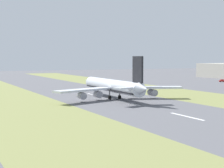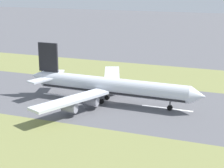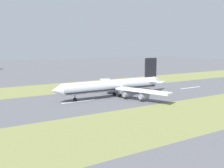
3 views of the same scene
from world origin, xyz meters
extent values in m
plane|color=#56565B|center=(0.00, 0.00, 0.00)|extent=(800.00, 800.00, 0.00)
cube|color=olive|center=(-45.00, 0.00, 0.00)|extent=(40.00, 600.00, 0.01)
cube|color=olive|center=(45.00, 0.00, 0.00)|extent=(40.00, 600.00, 0.01)
cube|color=silver|center=(0.00, -20.25, 0.01)|extent=(1.20, 18.00, 0.01)
cube|color=silver|center=(0.00, 19.75, 0.01)|extent=(1.20, 18.00, 0.01)
cylinder|color=silver|center=(1.01, -0.25, 6.20)|extent=(7.30, 56.12, 6.00)
cone|color=silver|center=(1.72, 30.24, 6.20)|extent=(5.99, 5.14, 5.88)
cone|color=silver|center=(0.29, -31.25, 7.00)|extent=(5.24, 6.12, 5.10)
cube|color=black|center=(1.01, -0.25, 4.55)|extent=(6.95, 53.88, 0.70)
cube|color=silver|center=(-16.65, -7.07, 5.30)|extent=(29.25, 15.85, 0.90)
cube|color=silver|center=(18.34, -7.88, 5.30)|extent=(29.01, 16.99, 0.90)
cylinder|color=#93939E|center=(-8.08, -4.04, 2.85)|extent=(3.31, 4.87, 3.20)
cylinder|color=#93939E|center=(-17.16, -7.33, 2.85)|extent=(3.31, 4.87, 3.20)
cylinder|color=#93939E|center=(9.92, -4.46, 2.85)|extent=(3.31, 4.87, 3.20)
cylinder|color=#93939E|center=(18.83, -8.17, 2.85)|extent=(3.31, 4.87, 3.20)
cube|color=black|center=(0.41, -26.25, 14.70)|extent=(0.99, 8.02, 11.00)
cube|color=silver|center=(-5.09, -26.12, 7.20)|extent=(10.84, 7.08, 0.60)
cube|color=silver|center=(5.91, -26.37, 7.20)|extent=(10.89, 7.46, 0.60)
cylinder|color=#59595E|center=(1.51, 21.02, 2.50)|extent=(0.50, 0.50, 3.20)
cylinder|color=black|center=(1.51, 21.02, 0.90)|extent=(0.94, 1.82, 1.80)
cylinder|color=#59595E|center=(-1.66, -3.19, 2.50)|extent=(0.50, 0.50, 3.20)
cylinder|color=black|center=(-1.66, -3.19, 0.90)|extent=(0.94, 1.82, 1.80)
cylinder|color=#59595E|center=(3.54, -3.31, 2.50)|extent=(0.50, 0.50, 3.20)
cylinder|color=black|center=(3.54, -3.31, 0.90)|extent=(0.94, 1.82, 1.80)
camera|label=1|loc=(-75.75, -161.08, 19.59)|focal=60.00mm
camera|label=2|loc=(120.74, 45.86, 42.77)|focal=60.00mm
camera|label=3|loc=(-115.67, 72.70, 27.33)|focal=42.00mm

